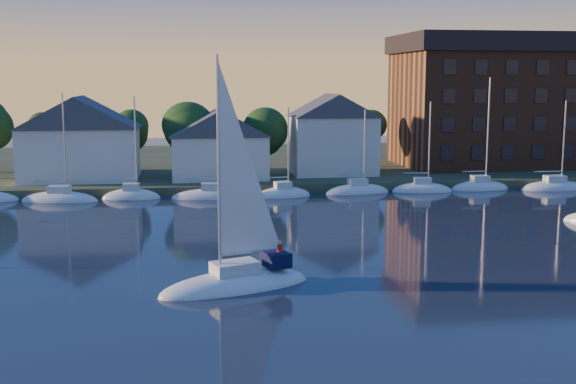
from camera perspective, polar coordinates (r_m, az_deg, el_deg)
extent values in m
plane|color=black|center=(32.26, 11.23, -14.16)|extent=(260.00, 260.00, 0.00)
cube|color=#343D23|center=(104.16, -2.62, 1.98)|extent=(160.00, 50.00, 2.00)
cube|color=brown|center=(81.52, -1.01, 0.05)|extent=(120.00, 3.00, 1.00)
cube|color=silver|center=(87.12, -16.06, 2.93)|extent=(13.00, 9.00, 6.00)
cube|color=silver|center=(85.48, -5.44, 2.79)|extent=(11.00, 8.00, 5.00)
cube|color=silver|center=(89.15, 3.52, 3.71)|extent=(10.00, 8.00, 7.00)
cube|color=brown|center=(102.97, 17.23, 6.26)|extent=(30.00, 16.00, 15.00)
cube|color=black|center=(103.00, 17.46, 11.10)|extent=(31.00, 17.00, 2.40)
cylinder|color=#332317|center=(92.77, -18.07, 2.41)|extent=(0.50, 0.50, 3.50)
sphere|color=#1A3513|center=(92.41, -18.21, 5.15)|extent=(5.40, 5.40, 5.40)
cylinder|color=#332317|center=(91.75, -13.14, 2.55)|extent=(0.50, 0.50, 3.50)
sphere|color=#1A3513|center=(91.38, -13.24, 5.32)|extent=(5.40, 5.40, 5.40)
cylinder|color=#332317|center=(91.42, -8.13, 2.67)|extent=(0.50, 0.50, 3.50)
sphere|color=#1A3513|center=(91.05, -8.20, 5.45)|extent=(5.40, 5.40, 5.40)
cylinder|color=#332317|center=(91.79, -3.13, 2.77)|extent=(0.50, 0.50, 3.50)
sphere|color=#1A3513|center=(91.43, -3.15, 5.54)|extent=(5.40, 5.40, 5.40)
cylinder|color=#332317|center=(92.85, 1.80, 2.85)|extent=(0.50, 0.50, 3.50)
sphere|color=#1A3513|center=(92.49, 1.81, 5.59)|extent=(5.40, 5.40, 5.40)
cylinder|color=#332317|center=(94.58, 6.58, 2.90)|extent=(0.50, 0.50, 3.50)
sphere|color=#1A3513|center=(94.23, 6.63, 5.60)|extent=(5.40, 5.40, 5.40)
cylinder|color=#332317|center=(96.94, 11.16, 2.94)|extent=(0.50, 0.50, 3.50)
sphere|color=#1A3513|center=(96.59, 11.24, 5.57)|extent=(5.40, 5.40, 5.40)
cylinder|color=#332317|center=(99.89, 15.50, 2.96)|extent=(0.50, 0.50, 3.50)
sphere|color=#1A3513|center=(99.55, 15.60, 5.50)|extent=(5.40, 5.40, 5.40)
cylinder|color=#332317|center=(103.37, 19.57, 2.96)|extent=(0.50, 0.50, 3.50)
sphere|color=#1A3513|center=(103.04, 19.69, 5.42)|extent=(5.40, 5.40, 5.40)
ellipsoid|color=silver|center=(79.12, -18.23, -0.67)|extent=(7.50, 2.40, 2.20)
cube|color=silver|center=(78.92, -18.27, 0.26)|extent=(2.10, 1.32, 0.70)
cylinder|color=#A5A8AD|center=(78.27, -17.90, 3.64)|extent=(0.16, 0.16, 10.00)
cylinder|color=#A5A8AD|center=(78.96, -18.89, 0.86)|extent=(3.15, 0.12, 0.12)
ellipsoid|color=silver|center=(78.13, -12.44, -0.54)|extent=(7.50, 2.40, 2.20)
cube|color=silver|center=(77.93, -12.47, 0.40)|extent=(2.10, 1.32, 0.70)
cylinder|color=#A5A8AD|center=(77.34, -12.03, 3.82)|extent=(0.16, 0.16, 10.00)
cylinder|color=#A5A8AD|center=(77.88, -13.10, 1.00)|extent=(3.15, 0.12, 0.12)
ellipsoid|color=silver|center=(77.95, -6.57, -0.41)|extent=(7.50, 2.40, 2.20)
cube|color=silver|center=(77.75, -6.59, 0.53)|extent=(2.10, 1.32, 0.70)
cylinder|color=#A5A8AD|center=(77.24, -6.09, 3.96)|extent=(0.16, 0.16, 10.00)
cylinder|color=#A5A8AD|center=(77.61, -7.21, 1.14)|extent=(3.15, 0.12, 0.12)
ellipsoid|color=silver|center=(78.58, -0.73, -0.28)|extent=(7.50, 2.40, 2.20)
cube|color=silver|center=(78.39, -0.73, 0.66)|extent=(2.10, 1.32, 0.70)
cylinder|color=#A5A8AD|center=(77.96, -0.19, 4.05)|extent=(0.16, 0.16, 10.00)
cylinder|color=#A5A8AD|center=(78.17, -1.33, 1.26)|extent=(3.15, 0.12, 0.12)
ellipsoid|color=silver|center=(80.02, 4.96, -0.15)|extent=(7.50, 2.40, 2.20)
cube|color=silver|center=(79.83, 4.97, 0.78)|extent=(2.10, 1.32, 0.70)
cylinder|color=#A5A8AD|center=(79.48, 5.54, 4.11)|extent=(0.16, 0.16, 10.00)
cylinder|color=#A5A8AD|center=(79.53, 4.40, 1.37)|extent=(3.15, 0.12, 0.12)
ellipsoid|color=silver|center=(82.21, 10.39, -0.02)|extent=(7.50, 2.40, 2.20)
cube|color=silver|center=(82.03, 10.42, 0.88)|extent=(2.10, 1.32, 0.70)
cylinder|color=#A5A8AD|center=(81.76, 11.01, 4.12)|extent=(0.16, 0.16, 10.00)
cylinder|color=#A5A8AD|center=(81.65, 9.89, 1.46)|extent=(3.15, 0.12, 0.12)
ellipsoid|color=silver|center=(85.11, 15.50, 0.10)|extent=(7.50, 2.40, 2.20)
cube|color=silver|center=(84.92, 15.54, 0.97)|extent=(2.10, 1.32, 0.70)
cylinder|color=#A5A8AD|center=(84.74, 16.13, 4.09)|extent=(0.16, 0.16, 10.00)
cylinder|color=#A5A8AD|center=(84.49, 15.05, 1.53)|extent=(3.15, 0.12, 0.12)
ellipsoid|color=silver|center=(88.63, 20.24, 0.22)|extent=(7.50, 2.40, 2.20)
cube|color=silver|center=(88.45, 20.29, 1.05)|extent=(2.10, 1.32, 0.70)
cylinder|color=#A5A8AD|center=(88.35, 20.88, 4.04)|extent=(0.16, 0.16, 10.00)
cylinder|color=#A5A8AD|center=(87.96, 19.84, 1.59)|extent=(3.15, 0.12, 0.12)
ellipsoid|color=silver|center=(44.27, -4.18, -7.58)|extent=(10.26, 6.21, 2.20)
cube|color=silver|center=(43.92, -4.20, -5.96)|extent=(3.15, 2.54, 0.70)
cylinder|color=#A5A8AD|center=(42.38, -5.51, 1.97)|extent=(0.16, 0.16, 13.02)
cylinder|color=#A5A8AD|center=(44.13, -2.93, -4.73)|extent=(3.91, 1.47, 0.12)
cube|color=black|center=(44.99, -1.00, -5.31)|extent=(1.95, 2.25, 0.90)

